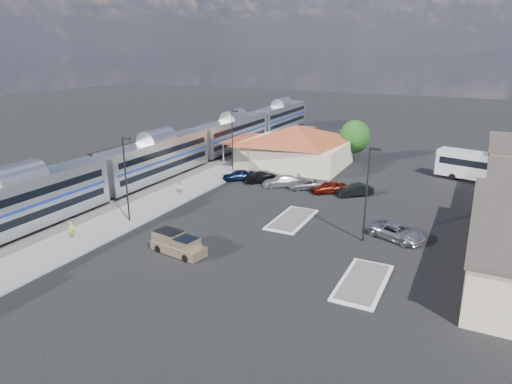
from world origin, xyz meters
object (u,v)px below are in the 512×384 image
at_px(pickup_truck, 178,245).
at_px(coach_bus, 486,166).
at_px(station_depot, 295,145).
at_px(suv, 397,232).

xyz_separation_m(pickup_truck, coach_bus, (23.73, 36.13, 1.44)).
bearing_deg(pickup_truck, station_depot, 13.12).
distance_m(station_depot, coach_bus, 26.47).
bearing_deg(suv, station_depot, 62.86).
height_order(pickup_truck, suv, pickup_truck).
height_order(station_depot, suv, station_depot).
height_order(station_depot, pickup_truck, station_depot).
bearing_deg(coach_bus, station_depot, 107.88).
xyz_separation_m(station_depot, pickup_truck, (2.64, -33.99, -2.28)).
bearing_deg(pickup_truck, suv, -46.07).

